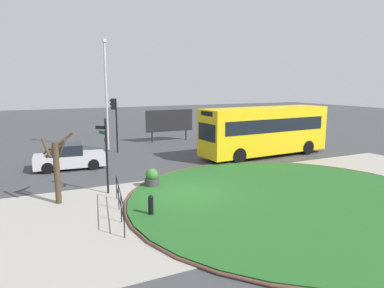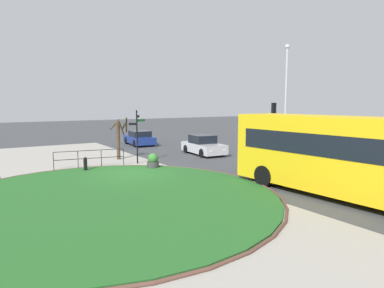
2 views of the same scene
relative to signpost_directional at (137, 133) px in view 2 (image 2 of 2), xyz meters
The scene contains 15 objects.
ground 4.16m from the signpost_directional, 29.02° to the right, with size 120.00×120.00×0.00m, color #3D3F42.
sidewalk_paving 4.99m from the signpost_directional, 45.75° to the right, with size 32.00×8.98×0.02m, color #9E998E.
grass_island 8.39m from the signpost_directional, 32.36° to the right, with size 13.95×13.95×0.10m, color #235B23.
grass_kerb_ring 8.39m from the signpost_directional, 32.36° to the right, with size 14.26×14.26×0.11m, color brown.
signpost_directional is the anchor object (origin of this frame).
bollard_foreground 4.00m from the signpost_directional, 76.91° to the right, with size 0.21×0.21×0.85m.
railing_grass_edge 3.30m from the signpost_directional, 93.83° to the right, with size 0.79×4.03×1.08m.
bus_yellow 12.37m from the signpost_directional, 17.81° to the left, with size 9.54×2.92×3.36m.
car_near_lane 9.91m from the signpost_directional, 155.11° to the left, with size 4.18×2.20×1.34m.
car_far_lane 6.04m from the signpost_directional, 98.84° to the left, with size 4.16×2.16×1.48m.
traffic_light_near 9.94m from the signpost_directional, 73.81° to the left, with size 0.49×0.30×3.92m.
lamppost_tall 11.44m from the signpost_directional, 76.84° to the left, with size 0.32×0.32×8.16m.
billboard_left 14.99m from the signpost_directional, 56.57° to the left, with size 4.34×0.15×2.74m.
planter_near_signpost 2.67m from the signpost_directional, ahead, with size 0.71×0.71×0.94m.
street_tree_bare 2.21m from the signpost_directional, 169.59° to the right, with size 1.31×1.31×2.96m.
Camera 2 is at (16.82, -7.02, 3.91)m, focal length 31.57 mm.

